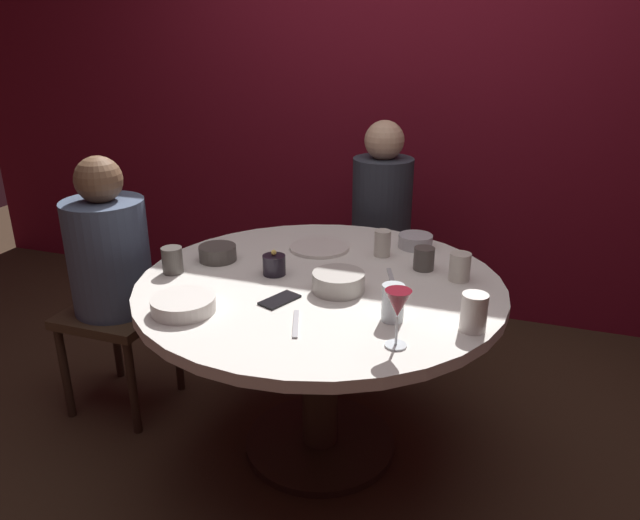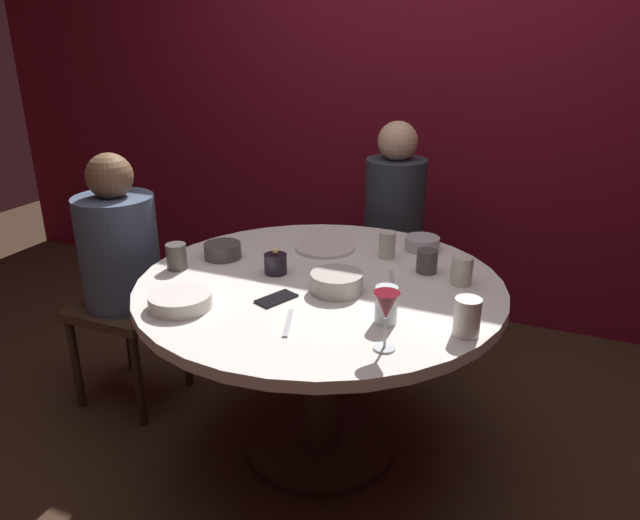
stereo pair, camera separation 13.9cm
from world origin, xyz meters
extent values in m
plane|color=#382619|center=(0.00, 0.00, 0.00)|extent=(8.00, 8.00, 0.00)
cube|color=maroon|center=(0.00, 1.48, 1.30)|extent=(6.00, 0.10, 2.60)
cylinder|color=silver|center=(0.00, 0.00, 0.71)|extent=(1.33, 1.33, 0.04)
cylinder|color=#332319|center=(0.00, 0.00, 0.34)|extent=(0.14, 0.14, 0.69)
cylinder|color=#2D2116|center=(0.00, 0.00, 0.01)|extent=(0.60, 0.60, 0.03)
cube|color=#3F2D1E|center=(-0.92, 0.00, 0.45)|extent=(0.40, 0.40, 0.04)
cylinder|color=#475670|center=(-0.92, 0.00, 0.71)|extent=(0.33, 0.33, 0.47)
sphere|color=brown|center=(-0.92, 0.00, 1.03)|extent=(0.19, 0.19, 0.19)
cylinder|color=#332319|center=(-1.09, -0.17, 0.21)|extent=(0.04, 0.04, 0.43)
cylinder|color=#332319|center=(-0.75, -0.17, 0.21)|extent=(0.04, 0.04, 0.43)
cylinder|color=#332319|center=(-1.09, 0.17, 0.21)|extent=(0.04, 0.04, 0.43)
cylinder|color=#332319|center=(-0.75, 0.17, 0.21)|extent=(0.04, 0.04, 0.43)
cube|color=#3F2D1E|center=(0.00, 0.94, 0.45)|extent=(0.40, 0.40, 0.04)
cylinder|color=#2D333D|center=(0.00, 0.94, 0.73)|extent=(0.30, 0.30, 0.52)
sphere|color=tan|center=(0.00, 0.94, 1.08)|extent=(0.19, 0.19, 0.19)
cylinder|color=#332319|center=(-0.17, 1.11, 0.21)|extent=(0.04, 0.04, 0.43)
cylinder|color=#332319|center=(-0.17, 0.77, 0.21)|extent=(0.04, 0.04, 0.43)
cylinder|color=#332319|center=(0.17, 1.11, 0.21)|extent=(0.04, 0.04, 0.43)
cylinder|color=#332319|center=(0.17, 0.77, 0.21)|extent=(0.04, 0.04, 0.43)
cylinder|color=black|center=(-0.18, 0.00, 0.77)|extent=(0.09, 0.09, 0.07)
sphere|color=#F9D159|center=(-0.18, 0.00, 0.82)|extent=(0.02, 0.02, 0.02)
cylinder|color=silver|center=(0.36, -0.38, 0.73)|extent=(0.06, 0.06, 0.01)
cylinder|color=silver|center=(0.36, -0.38, 0.78)|extent=(0.01, 0.01, 0.09)
cone|color=maroon|center=(0.36, -0.38, 0.87)|extent=(0.08, 0.08, 0.08)
cylinder|color=silver|center=(-0.11, 0.31, 0.74)|extent=(0.25, 0.25, 0.01)
cube|color=black|center=(-0.07, -0.21, 0.73)|extent=(0.12, 0.16, 0.01)
cylinder|color=#B7B7BC|center=(0.26, 0.46, 0.76)|extent=(0.14, 0.14, 0.05)
cylinder|color=#4C4742|center=(-0.45, 0.06, 0.76)|extent=(0.15, 0.15, 0.06)
cylinder|color=silver|center=(-0.33, -0.38, 0.75)|extent=(0.21, 0.21, 0.05)
cylinder|color=#B2ADA3|center=(0.09, -0.06, 0.76)|extent=(0.18, 0.18, 0.07)
cylinder|color=silver|center=(0.32, -0.22, 0.79)|extent=(0.07, 0.07, 0.12)
cylinder|color=silver|center=(0.56, -0.20, 0.79)|extent=(0.08, 0.08, 0.12)
cylinder|color=#4C4742|center=(-0.54, -0.11, 0.78)|extent=(0.08, 0.08, 0.10)
cylinder|color=#4C4742|center=(0.33, 0.23, 0.77)|extent=(0.08, 0.08, 0.09)
cylinder|color=beige|center=(0.15, 0.32, 0.78)|extent=(0.07, 0.07, 0.11)
cylinder|color=beige|center=(0.47, 0.17, 0.78)|extent=(0.08, 0.08, 0.10)
cube|color=#B7B7BC|center=(0.04, -0.35, 0.73)|extent=(0.08, 0.17, 0.01)
cube|color=#B7B7BC|center=(0.24, 0.10, 0.73)|extent=(0.08, 0.17, 0.01)
camera|label=1|loc=(0.65, -1.87, 1.58)|focal=33.34mm
camera|label=2|loc=(0.78, -1.82, 1.58)|focal=33.34mm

